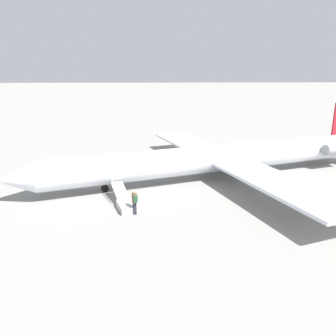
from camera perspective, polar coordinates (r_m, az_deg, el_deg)
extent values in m
plane|color=gray|center=(30.14, 7.35, -1.86)|extent=(600.00, 600.00, 0.00)
cylinder|color=silver|center=(29.62, 7.48, 1.61)|extent=(28.86, 11.51, 2.44)
cone|color=silver|center=(26.29, -25.19, -1.73)|extent=(3.29, 3.10, 2.39)
cube|color=silver|center=(24.60, 18.78, -2.64)|extent=(7.57, 13.01, 0.24)
cube|color=silver|center=(36.76, 4.01, 4.29)|extent=(7.57, 13.01, 0.24)
cylinder|color=gray|center=(36.35, 27.26, 2.96)|extent=(3.12, 1.95, 1.10)
cylinder|color=gray|center=(38.64, 23.54, 4.11)|extent=(3.12, 1.95, 1.10)
cylinder|color=black|center=(27.01, -10.92, -3.52)|extent=(0.62, 0.33, 0.60)
cylinder|color=gray|center=(26.89, -10.97, -2.73)|extent=(0.11, 0.11, 0.19)
cylinder|color=black|center=(30.66, 13.22, -1.27)|extent=(0.62, 0.33, 0.60)
cylinder|color=gray|center=(30.54, 13.27, -0.56)|extent=(0.11, 0.11, 0.19)
cylinder|color=black|center=(32.40, 11.07, -0.18)|extent=(0.62, 0.33, 0.60)
cylinder|color=gray|center=(32.29, 11.10, 0.49)|extent=(0.11, 0.11, 0.19)
cube|color=#B2B2B7|center=(23.36, -7.23, -6.69)|extent=(1.61, 2.05, 0.50)
cube|color=#B2B2B7|center=(24.97, -8.40, -3.84)|extent=(1.55, 2.40, 0.71)
cube|color=#B2B2B7|center=(24.72, -9.46, -2.87)|extent=(0.75, 2.12, 0.65)
cube|color=#23232D|center=(22.60, -5.83, -6.98)|extent=(0.28, 0.33, 0.85)
cylinder|color=brown|center=(22.31, -5.88, -5.21)|extent=(0.36, 0.36, 0.65)
sphere|color=tan|center=(22.15, -5.92, -4.14)|extent=(0.24, 0.24, 0.24)
cube|color=#23472D|center=(22.06, -5.70, -5.37)|extent=(0.32, 0.26, 0.44)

